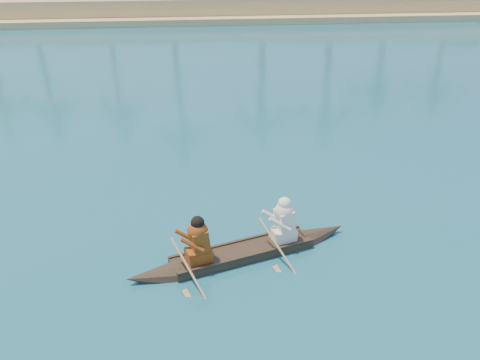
{
  "coord_description": "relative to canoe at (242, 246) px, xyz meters",
  "views": [
    {
      "loc": [
        -8.84,
        -8.93,
        5.67
      ],
      "look_at": [
        -7.92,
        0.46,
        0.97
      ],
      "focal_mm": 40.0,
      "sensor_mm": 36.0,
      "label": 1
    }
  ],
  "objects": [
    {
      "name": "canoe",
      "position": [
        0.0,
        0.0,
        0.0
      ],
      "size": [
        4.31,
        1.91,
        1.2
      ],
      "rotation": [
        0.0,
        0.0,
        0.32
      ],
      "color": "#33291B",
      "rests_on": "ground"
    }
  ]
}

